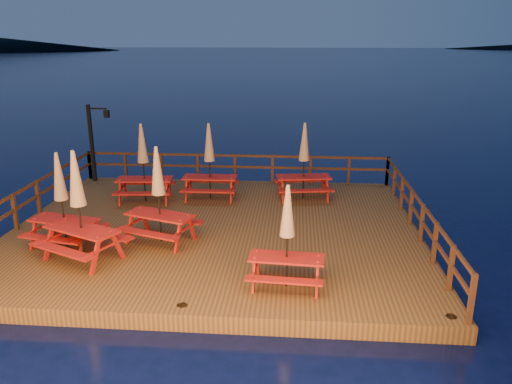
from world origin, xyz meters
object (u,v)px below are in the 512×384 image
picnic_table_1 (61,199)px  picnic_table_2 (287,235)px  picnic_table_0 (159,193)px  lamp_post (95,136)px

picnic_table_1 → picnic_table_2: 6.28m
picnic_table_0 → picnic_table_1: picnic_table_0 is taller
picnic_table_1 → picnic_table_0: bearing=23.7°
lamp_post → picnic_table_1: bearing=-76.1°
lamp_post → picnic_table_2: bearing=-46.9°
picnic_table_1 → picnic_table_2: (6.02, -1.79, -0.10)m
lamp_post → picnic_table_0: (4.05, -5.80, -0.39)m
picnic_table_2 → picnic_table_0: bearing=150.7°
picnic_table_0 → picnic_table_2: 4.22m
picnic_table_2 → lamp_post: bearing=137.0°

